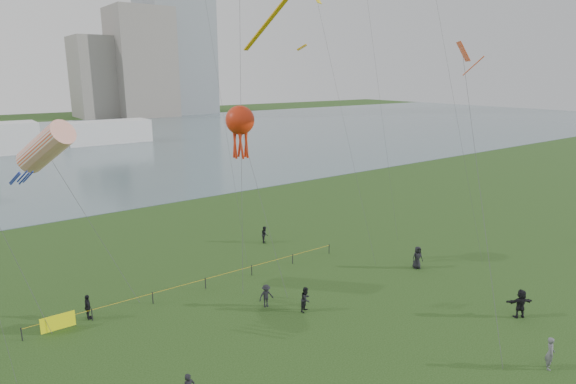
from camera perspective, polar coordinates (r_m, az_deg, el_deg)
ground_plane at (r=27.31m, az=13.41°, el=-20.80°), size 400.00×400.00×0.00m
lake at (r=116.42m, az=-27.35°, el=4.75°), size 400.00×120.00×0.08m
building_mid at (r=187.24m, az=-16.98°, el=14.40°), size 20.00×20.00×38.00m
building_low at (r=188.71m, az=-21.59°, el=12.52°), size 16.00×18.00×28.00m
pavilion_right at (r=117.15m, az=-20.55°, el=6.69°), size 18.00×7.00×5.00m
fence at (r=34.36m, az=-19.13°, el=-12.49°), size 24.07×0.07×1.05m
kite_flyer at (r=30.37m, az=28.64°, el=-16.42°), size 0.79×0.74×1.82m
spectator_a at (r=32.62m, az=2.13°, el=-12.58°), size 1.02×0.93×1.69m
spectator_b at (r=33.18m, az=-2.60°, el=-12.19°), size 1.11×0.74×1.60m
spectator_c at (r=34.15m, az=-22.64°, el=-12.47°), size 0.48×1.00×1.66m
spectator_d at (r=40.57m, az=15.09°, el=-7.49°), size 1.04×0.85×1.85m
spectator_e at (r=35.16m, az=25.84°, el=-11.81°), size 1.83×1.36×1.92m
spectator_g at (r=45.07m, az=-2.77°, el=-5.04°), size 0.90×0.95×1.56m
kite_windsock at (r=35.22m, az=-26.79°, el=4.74°), size 6.48×6.47×12.58m
kite_octopus at (r=36.95m, az=-5.71°, el=8.36°), size 2.20×7.65×13.05m
kite_delta at (r=36.91m, az=20.28°, el=14.16°), size 9.07×10.53×17.57m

